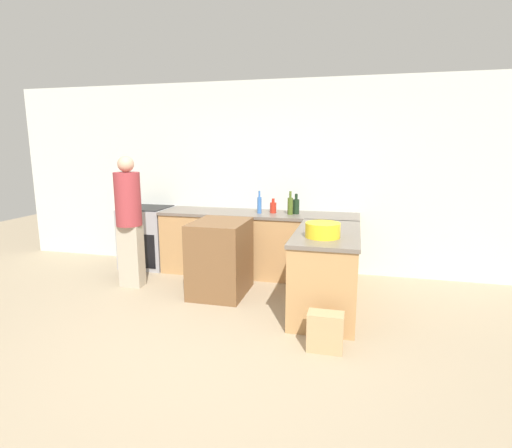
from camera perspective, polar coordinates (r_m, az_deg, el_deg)
name	(u,v)px	position (r m, az deg, el deg)	size (l,w,h in m)	color
ground_plane	(202,345)	(3.85, -7.76, -16.79)	(14.00, 14.00, 0.00)	tan
wall_back	(264,177)	(5.83, 1.15, 6.71)	(8.00, 0.06, 2.70)	silver
counter_back	(258,243)	(5.63, 0.29, -2.80)	(2.75, 0.68, 0.89)	tan
counter_peninsula	(326,271)	(4.49, 10.01, -6.57)	(0.69, 1.44, 0.89)	tan
range_oven	(148,237)	(6.25, -15.21, -1.76)	(0.68, 0.66, 0.90)	#99999E
island_table	(220,258)	(4.91, -5.10, -4.82)	(0.63, 0.79, 0.91)	brown
mixing_bowl	(323,230)	(4.08, 9.51, -0.85)	(0.35, 0.35, 0.15)	yellow
wine_bottle_dark	(296,206)	(5.45, 5.75, 2.59)	(0.09, 0.09, 0.28)	black
water_bottle_blue	(259,204)	(5.46, 0.49, 2.82)	(0.06, 0.06, 0.31)	#386BB7
olive_oil_bottle	(290,205)	(5.39, 4.91, 2.68)	(0.07, 0.07, 0.31)	#475B1E
hot_sauce_bottle	(273,207)	(5.51, 2.46, 2.41)	(0.09, 0.09, 0.20)	red
person_by_range	(129,217)	(5.30, -17.70, 0.97)	(0.32, 0.32, 1.67)	#ADA38E
paper_bag	(325,332)	(3.71, 9.87, -14.91)	(0.32, 0.18, 0.35)	tan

